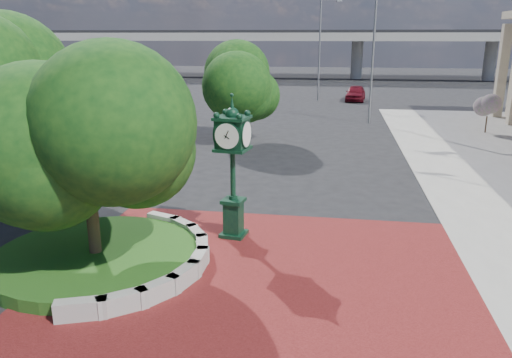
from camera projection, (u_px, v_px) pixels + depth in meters
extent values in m
plane|color=black|center=(259.00, 275.00, 14.41)|extent=(200.00, 200.00, 0.00)
cube|color=maroon|center=(254.00, 292.00, 13.46)|extent=(12.00, 12.00, 0.04)
cube|color=#9E9B93|center=(81.00, 310.00, 12.07)|extent=(1.29, 0.76, 0.54)
cube|color=#9E9B93|center=(123.00, 303.00, 12.39)|extent=(1.20, 1.04, 0.54)
cube|color=#9E9B93|center=(158.00, 291.00, 12.95)|extent=(1.00, 1.22, 0.54)
cube|color=#9E9B93|center=(184.00, 277.00, 13.72)|extent=(0.71, 1.30, 0.54)
cube|color=#9E9B93|center=(199.00, 263.00, 14.61)|extent=(0.35, 1.25, 0.54)
cube|color=#9E9B93|center=(202.00, 249.00, 15.54)|extent=(0.71, 1.30, 0.54)
cube|color=#9E9B93|center=(196.00, 237.00, 16.44)|extent=(1.00, 1.22, 0.54)
cube|color=#9E9B93|center=(183.00, 228.00, 17.21)|extent=(1.20, 1.04, 0.54)
cube|color=#9E9B93|center=(164.00, 222.00, 17.78)|extent=(1.29, 0.76, 0.54)
cylinder|color=#1E4012|center=(96.00, 257.00, 15.11)|extent=(6.10, 6.10, 0.40)
cube|color=#9E9B93|center=(326.00, 37.00, 79.04)|extent=(90.00, 12.00, 1.20)
cube|color=black|center=(326.00, 31.00, 78.82)|extent=(90.00, 12.00, 0.40)
cylinder|color=#9E9B93|center=(119.00, 58.00, 85.30)|extent=(1.80, 1.80, 6.00)
cylinder|color=#9E9B93|center=(234.00, 59.00, 82.28)|extent=(1.80, 1.80, 6.00)
cylinder|color=#9E9B93|center=(357.00, 60.00, 79.25)|extent=(1.80, 1.80, 6.00)
cylinder|color=#9E9B93|center=(490.00, 61.00, 76.22)|extent=(1.80, 1.80, 6.00)
cylinder|color=#38281C|center=(94.00, 230.00, 14.87)|extent=(0.36, 0.36, 2.17)
sphere|color=#0F3912|center=(85.00, 143.00, 14.14)|extent=(5.20, 5.20, 5.20)
cylinder|color=#38281C|center=(240.00, 128.00, 31.83)|extent=(0.36, 0.36, 1.92)
sphere|color=#0F3912|center=(240.00, 92.00, 31.20)|extent=(4.40, 4.40, 4.40)
cube|color=black|center=(234.00, 234.00, 17.18)|extent=(0.93, 0.93, 0.16)
cube|color=black|center=(233.00, 217.00, 17.01)|extent=(0.64, 0.64, 1.12)
cube|color=black|center=(233.00, 201.00, 16.85)|extent=(0.82, 0.82, 0.12)
cylinder|color=black|center=(233.00, 174.00, 16.59)|extent=(0.17, 0.17, 1.73)
cube|color=black|center=(232.00, 133.00, 16.21)|extent=(1.05, 1.05, 0.91)
cylinder|color=white|center=(227.00, 136.00, 15.77)|extent=(0.81, 0.19, 0.81)
cylinder|color=white|center=(237.00, 131.00, 16.64)|extent=(0.81, 0.19, 0.81)
cylinder|color=white|center=(219.00, 133.00, 16.35)|extent=(0.19, 0.81, 0.81)
cylinder|color=white|center=(246.00, 134.00, 16.06)|extent=(0.19, 0.81, 0.81)
sphere|color=black|center=(232.00, 114.00, 16.03)|extent=(0.45, 0.45, 0.45)
cone|color=black|center=(232.00, 104.00, 15.94)|extent=(0.18, 0.18, 0.51)
imported|color=#5F0D18|center=(356.00, 93.00, 52.74)|extent=(2.40, 4.94, 1.62)
cylinder|color=slate|center=(373.00, 61.00, 38.10)|extent=(0.17, 0.17, 9.68)
cylinder|color=slate|center=(319.00, 51.00, 51.92)|extent=(0.18, 0.18, 10.21)
cube|color=slate|center=(339.00, 1.00, 50.91)|extent=(0.63, 0.47, 0.17)
cylinder|color=#38281C|center=(486.00, 125.00, 35.31)|extent=(0.10, 0.10, 1.20)
sphere|color=#BD5EAE|center=(488.00, 111.00, 35.03)|extent=(1.20, 1.20, 1.20)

